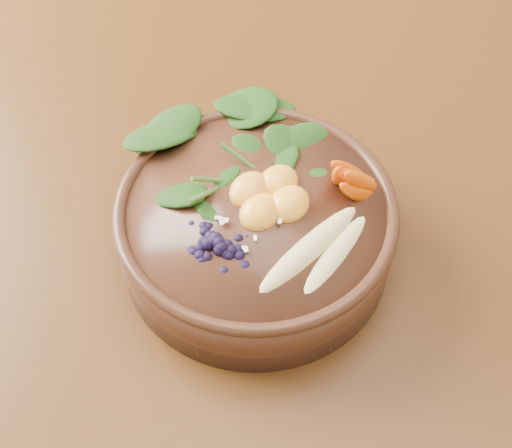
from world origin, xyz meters
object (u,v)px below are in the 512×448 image
object	(u,v)px
kale_heap	(263,139)
banana_halves	(324,243)
blueberry_pile	(216,233)
dining_table	(406,241)
mandarin_cluster	(269,189)
stoneware_bowl	(256,230)
carrot_cluster	(348,165)

from	to	relation	value
kale_heap	banana_halves	world-z (taller)	kale_heap
banana_halves	blueberry_pile	size ratio (longest dim) A/B	1.21
dining_table	mandarin_cluster	bearing A→B (deg)	-119.39
banana_halves	blueberry_pile	world-z (taller)	blueberry_pile
stoneware_bowl	dining_table	bearing A→B (deg)	62.13
dining_table	carrot_cluster	world-z (taller)	carrot_cluster
carrot_cluster	blueberry_pile	xyz separation A→B (m)	(-0.05, -0.12, -0.02)
banana_halves	blueberry_pile	xyz separation A→B (m)	(-0.07, -0.05, 0.01)
kale_heap	carrot_cluster	size ratio (longest dim) A/B	2.38
blueberry_pile	kale_heap	bearing A→B (deg)	107.12
kale_heap	carrot_cluster	distance (m)	0.09
kale_heap	dining_table	bearing A→B (deg)	41.96
stoneware_bowl	carrot_cluster	size ratio (longest dim) A/B	3.62
kale_heap	mandarin_cluster	bearing A→B (deg)	-46.47
banana_halves	mandarin_cluster	world-z (taller)	mandarin_cluster
mandarin_cluster	blueberry_pile	distance (m)	0.07
kale_heap	blueberry_pile	bearing A→B (deg)	-72.88
dining_table	stoneware_bowl	bearing A→B (deg)	-117.87
dining_table	mandarin_cluster	world-z (taller)	mandarin_cluster
dining_table	banana_halves	bearing A→B (deg)	-94.94
mandarin_cluster	blueberry_pile	xyz separation A→B (m)	(-0.00, -0.07, 0.00)
stoneware_bowl	kale_heap	world-z (taller)	kale_heap
stoneware_bowl	banana_halves	world-z (taller)	banana_halves
carrot_cluster	stoneware_bowl	bearing A→B (deg)	-123.69
kale_heap	banana_halves	bearing A→B (deg)	-28.23
stoneware_bowl	blueberry_pile	distance (m)	0.07
dining_table	blueberry_pile	xyz separation A→B (m)	(-0.09, -0.22, 0.18)
carrot_cluster	banana_halves	size ratio (longest dim) A/B	0.49
kale_heap	mandarin_cluster	xyz separation A→B (m)	(0.04, -0.04, -0.01)
stoneware_bowl	mandarin_cluster	distance (m)	0.05
blueberry_pile	stoneware_bowl	bearing A→B (deg)	88.18
blueberry_pile	banana_halves	bearing A→B (deg)	33.80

